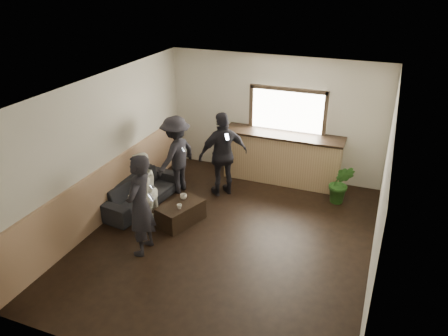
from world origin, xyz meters
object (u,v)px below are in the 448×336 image
at_px(person_a, 140,205).
at_px(person_b, 142,191).
at_px(bar_counter, 282,154).
at_px(sofa, 140,192).
at_px(coffee_table, 181,213).
at_px(cup_b, 179,207).
at_px(person_d, 223,155).
at_px(person_c, 176,155).
at_px(potted_plant, 341,184).
at_px(cup_a, 183,196).

distance_m(person_a, person_b, 0.83).
height_order(bar_counter, sofa, bar_counter).
xyz_separation_m(sofa, coffee_table, (1.11, -0.34, -0.08)).
height_order(coffee_table, cup_b, cup_b).
height_order(cup_b, person_d, person_d).
height_order(coffee_table, person_c, person_c).
relative_size(coffee_table, potted_plant, 1.03).
xyz_separation_m(coffee_table, cup_b, (0.06, -0.15, 0.25)).
relative_size(bar_counter, cup_b, 28.36).
xyz_separation_m(person_a, person_d, (0.53, 2.47, 0.01)).
bearing_deg(cup_b, person_d, 80.21).
bearing_deg(cup_a, cup_b, -75.51).
bearing_deg(person_a, potted_plant, 129.71).
distance_m(person_a, person_c, 2.27).
xyz_separation_m(bar_counter, person_a, (-1.54, -3.56, 0.27)).
height_order(person_c, person_d, person_d).
bearing_deg(person_c, person_d, 114.90).
bearing_deg(cup_b, potted_plant, 37.46).
distance_m(cup_a, person_c, 1.21).
bearing_deg(bar_counter, cup_b, -115.72).
height_order(potted_plant, person_d, person_d).
height_order(cup_a, person_c, person_c).
distance_m(cup_b, potted_plant, 3.39).
height_order(cup_b, person_b, person_b).
distance_m(sofa, potted_plant, 4.17).
xyz_separation_m(person_c, person_d, (0.99, 0.24, 0.06)).
xyz_separation_m(coffee_table, person_b, (-0.60, -0.35, 0.55)).
bearing_deg(potted_plant, cup_b, -142.54).
relative_size(cup_a, cup_b, 1.40).
relative_size(bar_counter, person_b, 1.80).
bearing_deg(cup_a, sofa, 173.04).
height_order(cup_a, person_d, person_d).
relative_size(potted_plant, person_b, 0.59).
bearing_deg(person_b, person_c, -175.17).
bearing_deg(person_a, coffee_table, 163.89).
bearing_deg(bar_counter, sofa, -138.57).
relative_size(coffee_table, person_d, 0.49).
xyz_separation_m(cup_a, person_c, (-0.63, 0.96, 0.40)).
relative_size(sofa, cup_a, 14.76).
relative_size(sofa, cup_b, 20.64).
bearing_deg(person_c, bar_counter, 134.92).
relative_size(sofa, potted_plant, 2.22).
bearing_deg(potted_plant, person_d, -168.32).
relative_size(person_b, person_d, 0.81).
height_order(coffee_table, person_a, person_a).
bearing_deg(cup_a, person_a, -97.26).
relative_size(person_b, person_c, 0.87).
height_order(sofa, cup_a, sofa).
bearing_deg(coffee_table, potted_plant, 34.82).
relative_size(coffee_table, person_c, 0.53).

